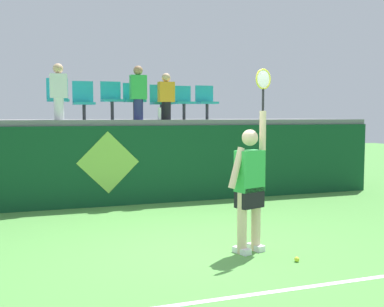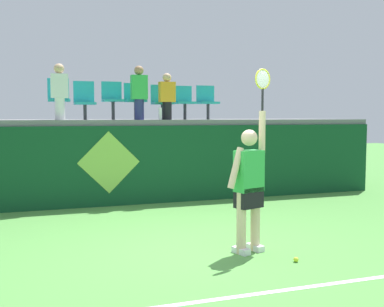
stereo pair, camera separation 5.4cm
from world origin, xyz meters
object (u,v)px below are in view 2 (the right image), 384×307
(spectator_0, at_px, (59,90))
(stadium_chair_6, at_px, (207,100))
(tennis_ball, at_px, (296,260))
(stadium_chair_0, at_px, (59,97))
(stadium_chair_3, at_px, (135,99))
(spectator_2, at_px, (167,96))
(water_bottle, at_px, (160,114))
(stadium_chair_4, at_px, (162,100))
(stadium_chair_1, at_px, (84,99))
(stadium_chair_5, at_px, (184,100))
(tennis_player, at_px, (249,184))
(stadium_chair_2, at_px, (112,98))
(spectator_1, at_px, (139,92))

(spectator_0, bearing_deg, stadium_chair_6, 6.95)
(tennis_ball, relative_size, stadium_chair_0, 0.08)
(stadium_chair_3, distance_m, spectator_2, 0.77)
(water_bottle, distance_m, stadium_chair_4, 0.70)
(spectator_2, bearing_deg, stadium_chair_1, 164.52)
(stadium_chair_3, bearing_deg, spectator_2, -37.10)
(tennis_ball, relative_size, spectator_0, 0.06)
(stadium_chair_1, bearing_deg, stadium_chair_3, -0.55)
(stadium_chair_5, height_order, spectator_2, spectator_2)
(stadium_chair_0, relative_size, stadium_chair_3, 1.08)
(tennis_player, bearing_deg, tennis_ball, -57.64)
(stadium_chair_0, relative_size, stadium_chair_2, 1.05)
(water_bottle, xyz_separation_m, stadium_chair_6, (1.29, 0.60, 0.32))
(tennis_player, relative_size, stadium_chair_1, 3.00)
(stadium_chair_1, distance_m, stadium_chair_5, 2.24)
(water_bottle, xyz_separation_m, stadium_chair_5, (0.72, 0.60, 0.31))
(spectator_1, height_order, spectator_2, spectator_1)
(tennis_player, bearing_deg, stadium_chair_4, 89.98)
(tennis_player, bearing_deg, spectator_0, 118.25)
(tennis_player, height_order, stadium_chair_3, stadium_chair_3)
(tennis_player, bearing_deg, spectator_2, 89.97)
(water_bottle, height_order, stadium_chair_5, stadium_chair_5)
(stadium_chair_2, distance_m, stadium_chair_6, 2.21)
(water_bottle, distance_m, stadium_chair_1, 1.66)
(stadium_chair_0, bearing_deg, stadium_chair_4, -0.11)
(tennis_ball, height_order, stadium_chair_5, stadium_chair_5)
(spectator_1, bearing_deg, stadium_chair_1, 157.42)
(stadium_chair_0, relative_size, stadium_chair_1, 1.06)
(stadium_chair_6, distance_m, spectator_2, 1.19)
(stadium_chair_1, height_order, spectator_0, spectator_0)
(tennis_ball, relative_size, spectator_2, 0.07)
(tennis_ball, height_order, stadium_chair_6, stadium_chair_6)
(stadium_chair_2, height_order, spectator_2, spectator_2)
(water_bottle, relative_size, stadium_chair_6, 0.33)
(stadium_chair_5, bearing_deg, water_bottle, -140.45)
(stadium_chair_3, bearing_deg, stadium_chair_2, 179.73)
(tennis_ball, height_order, stadium_chair_2, stadium_chair_2)
(water_bottle, xyz_separation_m, stadium_chair_4, (0.19, 0.60, 0.31))
(spectator_0, relative_size, spectator_2, 1.13)
(tennis_ball, height_order, water_bottle, water_bottle)
(stadium_chair_4, relative_size, spectator_2, 0.79)
(stadium_chair_4, relative_size, stadium_chair_6, 0.99)
(stadium_chair_4, relative_size, stadium_chair_5, 1.02)
(spectator_2, bearing_deg, water_bottle, -144.71)
(stadium_chair_4, distance_m, stadium_chair_6, 1.10)
(tennis_player, height_order, tennis_ball, tennis_player)
(tennis_ball, distance_m, stadium_chair_4, 5.62)
(stadium_chair_5, xyz_separation_m, spectator_0, (-2.77, -0.41, 0.16))
(stadium_chair_6, xyz_separation_m, spectator_0, (-3.34, -0.41, 0.15))
(stadium_chair_2, relative_size, spectator_0, 0.74)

